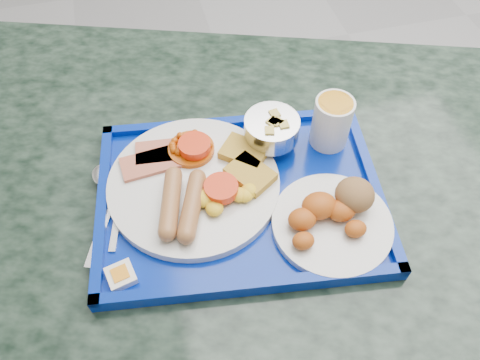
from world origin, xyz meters
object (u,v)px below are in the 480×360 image
(fruit_bowl, at_px, (272,129))
(juice_cup, at_px, (332,121))
(table, at_px, (236,266))
(bread_plate, at_px, (334,215))
(main_plate, at_px, (197,181))
(tray, at_px, (240,197))

(fruit_bowl, relative_size, juice_cup, 1.01)
(juice_cup, bearing_deg, table, -155.89)
(fruit_bowl, xyz_separation_m, juice_cup, (0.10, -0.01, 0.01))
(bread_plate, bearing_deg, main_plate, 147.85)
(bread_plate, distance_m, fruit_bowl, 0.18)
(main_plate, xyz_separation_m, bread_plate, (0.18, -0.12, 0.00))
(table, relative_size, juice_cup, 17.27)
(tray, height_order, bread_plate, bread_plate)
(table, distance_m, fruit_bowl, 0.30)
(juice_cup, bearing_deg, bread_plate, -108.28)
(tray, xyz_separation_m, main_plate, (-0.06, 0.03, 0.02))
(table, bearing_deg, tray, 39.77)
(bread_plate, bearing_deg, table, 150.57)
(main_plate, height_order, bread_plate, bread_plate)
(tray, xyz_separation_m, juice_cup, (0.17, 0.07, 0.05))
(tray, bearing_deg, juice_cup, 23.12)
(main_plate, relative_size, juice_cup, 3.04)
(bread_plate, xyz_separation_m, fruit_bowl, (-0.05, 0.17, 0.02))
(main_plate, distance_m, bread_plate, 0.22)
(table, bearing_deg, bread_plate, -29.43)
(table, relative_size, main_plate, 5.68)
(table, relative_size, bread_plate, 8.57)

